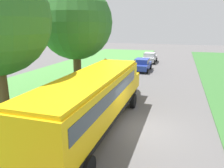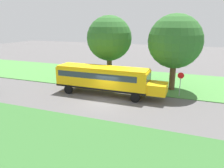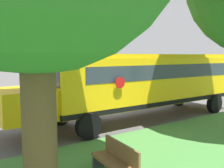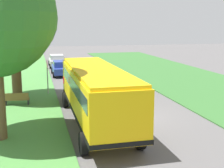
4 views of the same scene
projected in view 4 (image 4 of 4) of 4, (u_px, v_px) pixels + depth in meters
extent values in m
plane|color=#565454|center=(132.00, 116.00, 18.59)|extent=(120.00, 120.00, 0.00)
cube|color=yellow|center=(96.00, 91.00, 16.60)|extent=(2.50, 10.50, 2.20)
cube|color=yellow|center=(80.00, 81.00, 22.61)|extent=(2.20, 1.90, 1.10)
cube|color=yellow|center=(95.00, 69.00, 16.38)|extent=(2.35, 10.29, 0.16)
cube|color=black|center=(96.00, 109.00, 16.79)|extent=(2.54, 10.54, 0.20)
cube|color=#2D3842|center=(97.00, 84.00, 16.23)|extent=(2.53, 9.24, 0.64)
cube|color=#2D3842|center=(81.00, 69.00, 21.47)|extent=(2.25, 0.12, 0.80)
cylinder|color=red|center=(64.00, 80.00, 18.99)|extent=(0.03, 0.44, 0.44)
cylinder|color=black|center=(65.00, 100.00, 20.58)|extent=(0.30, 1.00, 1.00)
cylinder|color=black|center=(102.00, 98.00, 21.16)|extent=(0.30, 1.00, 1.00)
cylinder|color=black|center=(83.00, 143.00, 13.07)|extent=(0.30, 1.00, 1.00)
cylinder|color=black|center=(140.00, 138.00, 13.66)|extent=(0.30, 1.00, 1.00)
cube|color=#283D93|center=(61.00, 69.00, 33.23)|extent=(1.80, 4.40, 0.64)
cube|color=#283D93|center=(61.00, 64.00, 32.97)|extent=(1.60, 2.20, 0.60)
cube|color=#2D3842|center=(61.00, 64.00, 32.97)|extent=(1.62, 2.02, 0.45)
cylinder|color=black|center=(52.00, 71.00, 34.51)|extent=(0.22, 0.64, 0.64)
cylinder|color=black|center=(68.00, 70.00, 34.93)|extent=(0.22, 0.64, 0.64)
cylinder|color=black|center=(54.00, 75.00, 31.66)|extent=(0.22, 0.64, 0.64)
cylinder|color=black|center=(72.00, 74.00, 32.08)|extent=(0.22, 0.64, 0.64)
cube|color=#B7B7BC|center=(57.00, 62.00, 39.76)|extent=(1.80, 4.40, 0.64)
cube|color=#B7B7BC|center=(57.00, 57.00, 39.50)|extent=(1.60, 2.20, 0.60)
cube|color=#2D3842|center=(57.00, 57.00, 39.50)|extent=(1.62, 2.02, 0.45)
cylinder|color=black|center=(49.00, 63.00, 41.04)|extent=(0.22, 0.64, 0.64)
cylinder|color=black|center=(63.00, 63.00, 41.46)|extent=(0.22, 0.64, 0.64)
cylinder|color=black|center=(50.00, 66.00, 38.19)|extent=(0.22, 0.64, 0.64)
cylinder|color=black|center=(65.00, 66.00, 38.61)|extent=(0.22, 0.64, 0.64)
cylinder|color=brown|center=(16.00, 76.00, 22.43)|extent=(0.69, 0.69, 3.50)
sphere|color=#2D6628|center=(13.00, 18.00, 21.66)|extent=(6.18, 6.18, 6.18)
sphere|color=#2D6628|center=(20.00, 22.00, 22.44)|extent=(4.24, 4.24, 4.24)
cylinder|color=gray|center=(48.00, 81.00, 24.12)|extent=(0.08, 0.08, 2.10)
cylinder|color=red|center=(47.00, 64.00, 23.86)|extent=(0.03, 0.68, 0.68)
cube|color=brown|center=(17.00, 99.00, 20.91)|extent=(1.64, 0.67, 0.08)
cube|color=brown|center=(16.00, 96.00, 20.64)|extent=(1.60, 0.23, 0.44)
cube|color=#333333|center=(28.00, 102.00, 21.05)|extent=(0.13, 0.46, 0.45)
cube|color=#333333|center=(6.00, 103.00, 20.85)|extent=(0.13, 0.46, 0.45)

